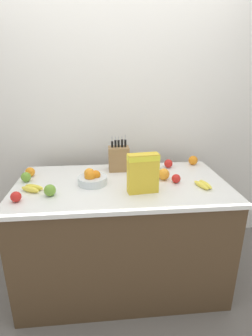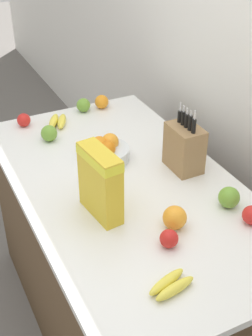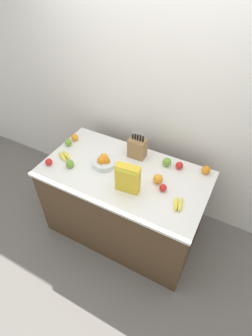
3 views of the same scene
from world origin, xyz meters
The scene contains 17 objects.
ground_plane centered at (0.00, 0.00, 0.00)m, with size 14.00×14.00×0.00m, color slate.
wall_back centered at (0.00, 0.65, 1.30)m, with size 9.00×0.06×2.60m.
counter centered at (0.00, 0.00, 0.44)m, with size 1.57×0.87×0.88m.
knife_block centered at (0.00, 0.28, 0.98)m, with size 0.17×0.12×0.30m.
cereal_box centered at (0.13, -0.17, 1.03)m, with size 0.22×0.10×0.27m.
fruit_bowl centered at (-0.22, 0.00, 0.92)m, with size 0.22×0.22×0.11m.
banana_bunch_left centered at (-0.63, -0.08, 0.90)m, with size 0.17×0.14×0.04m.
banana_bunch_right centered at (0.58, -0.13, 0.90)m, with size 0.11×0.17×0.04m.
apple_middle centered at (0.41, -0.04, 0.91)m, with size 0.07×0.07×0.07m, color red.
apple_by_knife_block centered at (-0.71, 0.09, 0.92)m, with size 0.07×0.07×0.07m, color #6B9E33.
apple_near_bananas centered at (-0.69, -0.24, 0.91)m, with size 0.07×0.07×0.07m, color red.
apple_rightmost centered at (0.31, 0.29, 0.92)m, with size 0.08×0.08×0.08m, color #6B9E33.
apple_front centered at (-0.49, -0.17, 0.92)m, with size 0.08×0.08×0.08m, color #6B9E33.
apple_rear centered at (0.43, 0.30, 0.91)m, with size 0.07×0.07×0.07m, color red.
orange_by_cereal centered at (-0.71, 0.20, 0.92)m, with size 0.07×0.07×0.07m, color orange.
orange_mid_right centered at (0.67, 0.36, 0.92)m, with size 0.08×0.08×0.08m, color orange.
orange_front_left centered at (0.33, 0.03, 0.92)m, with size 0.09×0.09×0.09m, color orange.
Camera 1 is at (-0.14, -1.80, 1.65)m, focal length 28.00 mm.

